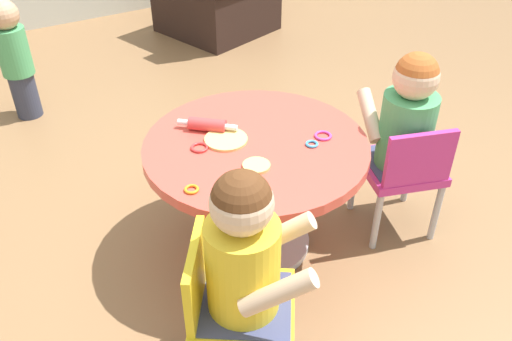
{
  "coord_description": "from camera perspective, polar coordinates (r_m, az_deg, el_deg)",
  "views": [
    {
      "loc": [
        -0.85,
        -1.42,
        1.57
      ],
      "look_at": [
        0.0,
        0.0,
        0.37
      ],
      "focal_mm": 37.93,
      "sensor_mm": 36.0,
      "label": 1
    }
  ],
  "objects": [
    {
      "name": "child_chair_right",
      "position": [
        2.24,
        15.24,
        0.07
      ],
      "size": [
        0.38,
        0.38,
        0.54
      ],
      "color": "#B7B7BC",
      "rests_on": "ground"
    },
    {
      "name": "cookie_cutter_2",
      "position": [
        1.97,
        5.92,
        2.81
      ],
      "size": [
        0.05,
        0.05,
        0.01
      ],
      "primitive_type": "torus",
      "color": "#3F99D8",
      "rests_on": "craft_table"
    },
    {
      "name": "ground_plane",
      "position": [
        2.28,
        -0.0,
        -7.59
      ],
      "size": [
        10.0,
        10.0,
        0.0
      ],
      "primitive_type": "plane",
      "color": "olive"
    },
    {
      "name": "child_chair_left",
      "position": [
        1.65,
        -2.55,
        -14.01
      ],
      "size": [
        0.42,
        0.42,
        0.54
      ],
      "color": "#B7B7BC",
      "rests_on": "ground"
    },
    {
      "name": "craft_table",
      "position": [
        2.05,
        -0.0,
        -0.08
      ],
      "size": [
        0.83,
        0.83,
        0.5
      ],
      "color": "silver",
      "rests_on": "ground"
    },
    {
      "name": "cookie_cutter_0",
      "position": [
        1.75,
        -6.82,
        -1.98
      ],
      "size": [
        0.05,
        0.05,
        0.01
      ],
      "primitive_type": "torus",
      "color": "orange",
      "rests_on": "craft_table"
    },
    {
      "name": "craft_scissors",
      "position": [
        1.74,
        -1.3,
        -2.15
      ],
      "size": [
        0.11,
        0.14,
        0.01
      ],
      "color": "silver",
      "rests_on": "craft_table"
    },
    {
      "name": "playdough_blob_0",
      "position": [
        1.85,
        0.04,
        0.52
      ],
      "size": [
        0.1,
        0.1,
        0.01
      ],
      "primitive_type": "cylinder",
      "color": "#F2CC72",
      "rests_on": "craft_table"
    },
    {
      "name": "rolling_pin",
      "position": [
        2.04,
        -5.16,
        4.83
      ],
      "size": [
        0.18,
        0.17,
        0.05
      ],
      "color": "#D83F3F",
      "rests_on": "craft_table"
    },
    {
      "name": "cookie_cutter_1",
      "position": [
        1.95,
        -5.98,
        2.43
      ],
      "size": [
        0.06,
        0.06,
        0.01
      ],
      "primitive_type": "torus",
      "color": "red",
      "rests_on": "craft_table"
    },
    {
      "name": "toddler_standing",
      "position": [
        3.25,
        -24.1,
        10.91
      ],
      "size": [
        0.17,
        0.17,
        0.67
      ],
      "color": "#33384C",
      "rests_on": "ground"
    },
    {
      "name": "cookie_cutter_3",
      "position": [
        2.02,
        7.08,
        3.67
      ],
      "size": [
        0.07,
        0.07,
        0.01
      ],
      "primitive_type": "torus",
      "color": "#D83FA5",
      "rests_on": "craft_table"
    },
    {
      "name": "seated_child_right",
      "position": [
        2.15,
        15.73,
        5.58
      ],
      "size": [
        0.36,
        0.41,
        0.51
      ],
      "color": "#3F4772",
      "rests_on": "ground"
    },
    {
      "name": "seated_child_left",
      "position": [
        1.48,
        -1.23,
        -8.46
      ],
      "size": [
        0.44,
        0.42,
        0.51
      ],
      "color": "#3F4772",
      "rests_on": "ground"
    },
    {
      "name": "playdough_blob_1",
      "position": [
        1.99,
        -3.18,
        3.3
      ],
      "size": [
        0.16,
        0.16,
        0.01
      ],
      "primitive_type": "cylinder",
      "color": "#F2CC72",
      "rests_on": "craft_table"
    }
  ]
}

